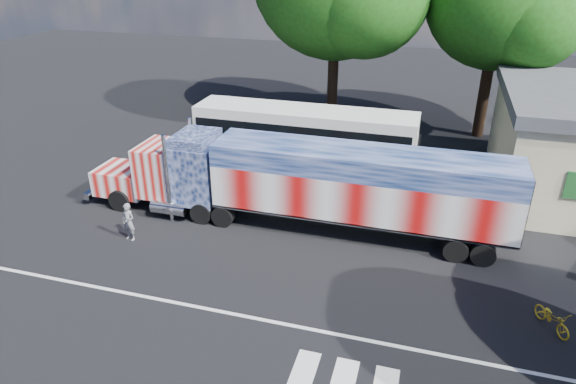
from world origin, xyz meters
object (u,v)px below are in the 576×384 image
(semi_truck, at_px, (306,183))
(woman, at_px, (129,222))
(coach_bus, at_px, (304,139))
(bicycle, at_px, (552,318))

(semi_truck, relative_size, woman, 11.53)
(coach_bus, xyz_separation_m, bicycle, (11.19, -10.50, -1.40))
(coach_bus, height_order, bicycle, coach_bus)
(semi_truck, xyz_separation_m, bicycle, (9.52, -4.35, -1.72))
(coach_bus, relative_size, woman, 7.13)
(coach_bus, relative_size, bicycle, 7.65)
(woman, bearing_deg, semi_truck, 37.59)
(semi_truck, bearing_deg, coach_bus, 105.22)
(semi_truck, height_order, coach_bus, semi_truck)
(semi_truck, xyz_separation_m, woman, (-6.90, -3.24, -1.29))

